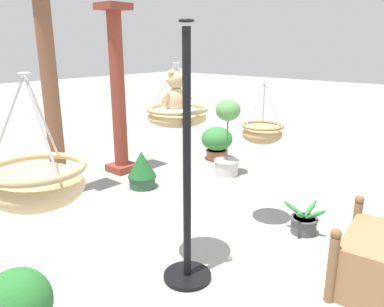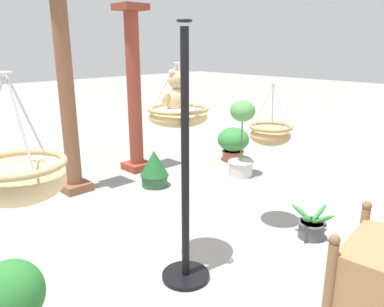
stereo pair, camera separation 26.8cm
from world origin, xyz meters
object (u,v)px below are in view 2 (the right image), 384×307
at_px(hanging_basket_right_low, 270,134).
at_px(greenhouse_pillar_far_back, 134,94).
at_px(potted_plant_conical_shrub, 13,305).
at_px(potted_plant_flowering_red, 233,142).
at_px(potted_plant_small_succulent, 154,168).
at_px(teddy_bear, 176,95).
at_px(hanging_basket_with_teddy, 178,115).
at_px(display_pole_central, 185,210).
at_px(potted_plant_tall_leafy, 242,138).
at_px(hanging_basket_left_high, 20,179).
at_px(potted_plant_bushy_green, 312,227).
at_px(greenhouse_pillar_left, 67,94).

relative_size(hanging_basket_right_low, greenhouse_pillar_far_back, 0.26).
bearing_deg(potted_plant_conical_shrub, potted_plant_flowering_red, 22.13).
bearing_deg(potted_plant_small_succulent, potted_plant_conical_shrub, -145.81).
bearing_deg(potted_plant_conical_shrub, teddy_bear, 1.96).
height_order(hanging_basket_with_teddy, potted_plant_small_succulent, hanging_basket_with_teddy).
xyz_separation_m(hanging_basket_with_teddy, potted_plant_conical_shrub, (-1.57, -0.03, -1.12)).
relative_size(greenhouse_pillar_far_back, potted_plant_flowering_red, 4.36).
distance_m(display_pole_central, hanging_basket_right_low, 1.48).
height_order(hanging_basket_with_teddy, potted_plant_tall_leafy, hanging_basket_with_teddy).
xyz_separation_m(hanging_basket_with_teddy, potted_plant_small_succulent, (1.12, 1.79, -1.19)).
bearing_deg(potted_plant_tall_leafy, hanging_basket_left_high, -156.81).
distance_m(potted_plant_flowering_red, potted_plant_bushy_green, 3.00).
distance_m(teddy_bear, greenhouse_pillar_far_back, 2.99).
distance_m(potted_plant_tall_leafy, potted_plant_small_succulent, 1.49).
distance_m(greenhouse_pillar_left, greenhouse_pillar_far_back, 1.26).
relative_size(greenhouse_pillar_far_back, potted_plant_bushy_green, 5.08).
relative_size(hanging_basket_with_teddy, hanging_basket_left_high, 0.84).
xyz_separation_m(greenhouse_pillar_left, potted_plant_tall_leafy, (2.27, -1.29, -0.79)).
xyz_separation_m(greenhouse_pillar_left, potted_plant_conical_shrub, (-1.73, -2.50, -1.07)).
height_order(teddy_bear, potted_plant_conical_shrub, teddy_bear).
bearing_deg(display_pole_central, hanging_basket_left_high, -168.59).
relative_size(hanging_basket_with_teddy, hanging_basket_right_low, 0.80).
bearing_deg(potted_plant_flowering_red, potted_plant_small_succulent, -178.90).
height_order(hanging_basket_right_low, greenhouse_pillar_left, greenhouse_pillar_left).
height_order(potted_plant_tall_leafy, potted_plant_conical_shrub, potted_plant_tall_leafy).
height_order(greenhouse_pillar_far_back, potted_plant_flowering_red, greenhouse_pillar_far_back).
relative_size(hanging_basket_left_high, potted_plant_conical_shrub, 0.97).
xyz_separation_m(hanging_basket_left_high, potted_plant_flowering_red, (4.59, 2.37, -1.07)).
bearing_deg(potted_plant_tall_leafy, display_pole_central, -151.00).
bearing_deg(greenhouse_pillar_left, hanging_basket_right_low, -67.08).
bearing_deg(hanging_basket_with_teddy, teddy_bear, 90.00).
height_order(hanging_basket_with_teddy, greenhouse_pillar_left, greenhouse_pillar_left).
bearing_deg(potted_plant_conical_shrub, hanging_basket_right_low, -2.14).
xyz_separation_m(hanging_basket_with_teddy, hanging_basket_left_high, (-1.58, -0.54, -0.06)).
height_order(display_pole_central, potted_plant_bushy_green, display_pole_central).
relative_size(hanging_basket_left_high, greenhouse_pillar_far_back, 0.25).
distance_m(display_pole_central, hanging_basket_with_teddy, 0.84).
relative_size(potted_plant_tall_leafy, potted_plant_bushy_green, 2.35).
distance_m(hanging_basket_with_teddy, teddy_bear, 0.18).
xyz_separation_m(hanging_basket_right_low, potted_plant_small_succulent, (-0.14, 1.93, -0.84)).
distance_m(teddy_bear, greenhouse_pillar_left, 2.46).
bearing_deg(greenhouse_pillar_far_back, potted_plant_tall_leafy, -54.95).
xyz_separation_m(display_pole_central, potted_plant_bushy_green, (1.52, -0.43, -0.55)).
height_order(greenhouse_pillar_far_back, potted_plant_conical_shrub, greenhouse_pillar_far_back).
relative_size(potted_plant_tall_leafy, potted_plant_small_succulent, 2.22).
bearing_deg(display_pole_central, hanging_basket_with_teddy, 59.04).
bearing_deg(potted_plant_tall_leafy, hanging_basket_right_low, -131.60).
xyz_separation_m(hanging_basket_with_teddy, hanging_basket_right_low, (1.26, -0.14, -0.36)).
distance_m(hanging_basket_with_teddy, greenhouse_pillar_left, 2.47).
bearing_deg(greenhouse_pillar_far_back, hanging_basket_with_teddy, -118.00).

